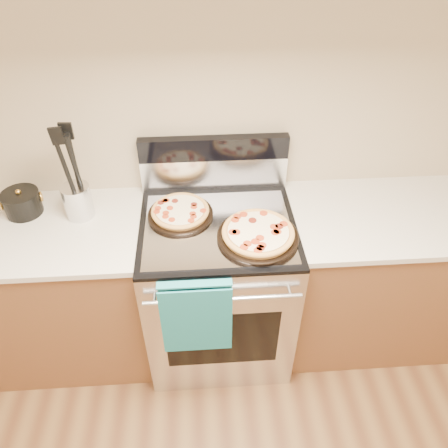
{
  "coord_description": "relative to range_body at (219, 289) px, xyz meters",
  "views": [
    {
      "loc": [
        -0.08,
        0.03,
        2.28
      ],
      "look_at": [
        0.02,
        1.55,
        1.0
      ],
      "focal_mm": 35.0,
      "sensor_mm": 36.0,
      "label": 1
    }
  ],
  "objects": [
    {
      "name": "backsplash_lower",
      "position": [
        0.0,
        0.31,
        0.56
      ],
      "size": [
        0.76,
        0.06,
        0.18
      ],
      "primitive_type": "cube",
      "color": "silver",
      "rests_on": "cooktop"
    },
    {
      "name": "saucepan",
      "position": [
        -0.96,
        0.17,
        0.51
      ],
      "size": [
        0.22,
        0.22,
        0.11
      ],
      "primitive_type": "cylinder",
      "rotation": [
        0.0,
        0.0,
        0.31
      ],
      "color": "black",
      "rests_on": "countertop_left"
    },
    {
      "name": "countertop_left",
      "position": [
        -0.88,
        0.03,
        0.45
      ],
      "size": [
        1.02,
        0.64,
        0.03
      ],
      "primitive_type": "cube",
      "color": "beige",
      "rests_on": "cabinet_left"
    },
    {
      "name": "backsplash_upper",
      "position": [
        0.0,
        0.31,
        0.71
      ],
      "size": [
        0.76,
        0.06,
        0.12
      ],
      "primitive_type": "cube",
      "color": "black",
      "rests_on": "backsplash_lower"
    },
    {
      "name": "wall_back",
      "position": [
        0.0,
        0.35,
        0.9
      ],
      "size": [
        4.0,
        0.0,
        4.0
      ],
      "primitive_type": "plane",
      "rotation": [
        1.57,
        0.0,
        0.0
      ],
      "color": "tan",
      "rests_on": "ground"
    },
    {
      "name": "cooktop",
      "position": [
        0.0,
        0.0,
        0.46
      ],
      "size": [
        0.76,
        0.68,
        0.02
      ],
      "primitive_type": "cube",
      "color": "black",
      "rests_on": "range_body"
    },
    {
      "name": "dish_towel",
      "position": [
        -0.12,
        -0.38,
        0.25
      ],
      "size": [
        0.32,
        0.05,
        0.42
      ],
      "primitive_type": null,
      "color": "#195F7F",
      "rests_on": "oven_handle"
    },
    {
      "name": "pepperoni_pizza_back",
      "position": [
        -0.18,
        0.07,
        0.5
      ],
      "size": [
        0.37,
        0.37,
        0.04
      ],
      "primitive_type": null,
      "rotation": [
        0.0,
        0.0,
        0.19
      ],
      "color": "#B87038",
      "rests_on": "foil_sheet"
    },
    {
      "name": "foil_sheet",
      "position": [
        0.0,
        -0.03,
        0.47
      ],
      "size": [
        0.7,
        0.55,
        0.01
      ],
      "primitive_type": "cube",
      "color": "gray",
      "rests_on": "cooktop"
    },
    {
      "name": "cabinet_right",
      "position": [
        0.88,
        0.03,
        -0.01
      ],
      "size": [
        1.0,
        0.62,
        0.88
      ],
      "primitive_type": "cube",
      "color": "brown",
      "rests_on": "ground"
    },
    {
      "name": "utensil_crock",
      "position": [
        -0.68,
        0.13,
        0.55
      ],
      "size": [
        0.18,
        0.18,
        0.17
      ],
      "primitive_type": "cylinder",
      "rotation": [
        0.0,
        0.0,
        0.43
      ],
      "color": "silver",
      "rests_on": "countertop_left"
    },
    {
      "name": "countertop_right",
      "position": [
        0.88,
        0.03,
        0.45
      ],
      "size": [
        1.02,
        0.64,
        0.03
      ],
      "primitive_type": "cube",
      "color": "beige",
      "rests_on": "cabinet_right"
    },
    {
      "name": "pepperoni_pizza_front",
      "position": [
        0.18,
        -0.12,
        0.5
      ],
      "size": [
        0.42,
        0.42,
        0.05
      ],
      "primitive_type": null,
      "rotation": [
        0.0,
        0.0,
        -0.13
      ],
      "color": "#B87038",
      "rests_on": "foil_sheet"
    },
    {
      "name": "oven_window",
      "position": [
        0.0,
        -0.34,
        0.0
      ],
      "size": [
        0.56,
        0.01,
        0.4
      ],
      "primitive_type": "cube",
      "color": "black",
      "rests_on": "range_body"
    },
    {
      "name": "oven_handle",
      "position": [
        0.0,
        -0.38,
        0.35
      ],
      "size": [
        0.7,
        0.03,
        0.03
      ],
      "primitive_type": "cylinder",
      "rotation": [
        0.0,
        1.57,
        0.0
      ],
      "color": "silver",
      "rests_on": "range_body"
    },
    {
      "name": "range_body",
      "position": [
        0.0,
        0.0,
        0.0
      ],
      "size": [
        0.76,
        0.68,
        0.9
      ],
      "primitive_type": "cube",
      "color": "#B7B7BC",
      "rests_on": "ground"
    },
    {
      "name": "cabinet_left",
      "position": [
        -0.88,
        0.03,
        -0.01
      ],
      "size": [
        1.0,
        0.62,
        0.88
      ],
      "primitive_type": "cube",
      "color": "brown",
      "rests_on": "ground"
    }
  ]
}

